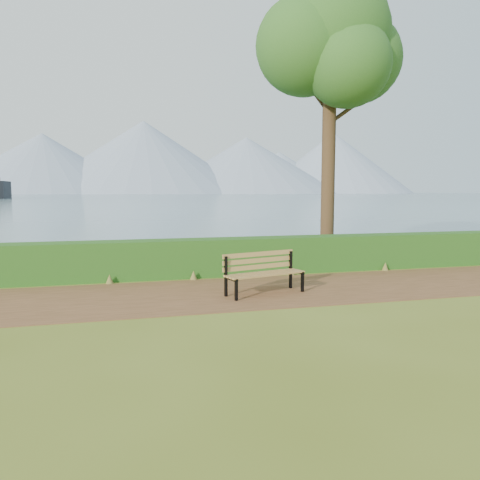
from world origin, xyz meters
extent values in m
plane|color=#56631C|center=(0.00, 0.00, 0.00)|extent=(140.00, 140.00, 0.00)
cube|color=#55371D|center=(0.00, 0.30, 0.01)|extent=(40.00, 3.40, 0.01)
cube|color=#123F12|center=(0.00, 2.60, 0.50)|extent=(32.00, 0.85, 1.00)
cube|color=slate|center=(0.00, 260.00, 0.01)|extent=(700.00, 510.00, 0.00)
cone|color=#7C8DA6|center=(-60.00, 395.00, 24.00)|extent=(160.00, 160.00, 48.00)
cone|color=#7C8DA6|center=(20.00, 405.00, 31.00)|extent=(190.00, 190.00, 62.00)
cone|color=#7C8DA6|center=(110.00, 400.00, 25.00)|extent=(170.00, 170.00, 50.00)
cone|color=#7C8DA6|center=(200.00, 410.00, 29.00)|extent=(150.00, 150.00, 58.00)
cone|color=#7C8DA6|center=(-10.00, 430.00, 17.50)|extent=(120.00, 120.00, 35.00)
cone|color=#7C8DA6|center=(150.00, 425.00, 20.00)|extent=(130.00, 130.00, 40.00)
cube|color=black|center=(-0.60, -0.51, 0.23)|extent=(0.07, 0.07, 0.47)
cube|color=black|center=(-0.72, -0.07, 0.44)|extent=(0.07, 0.07, 0.89)
cube|color=black|center=(-0.66, -0.29, 0.43)|extent=(0.19, 0.53, 0.05)
cube|color=black|center=(1.07, -0.04, 0.23)|extent=(0.07, 0.07, 0.47)
cube|color=black|center=(0.95, 0.40, 0.44)|extent=(0.07, 0.07, 0.89)
cube|color=black|center=(1.01, 0.18, 0.43)|extent=(0.19, 0.53, 0.05)
cube|color=olive|center=(0.23, -0.24, 0.47)|extent=(1.82, 0.59, 0.04)
cube|color=olive|center=(0.19, -0.12, 0.47)|extent=(1.82, 0.59, 0.04)
cube|color=olive|center=(0.16, 0.01, 0.47)|extent=(1.82, 0.59, 0.04)
cube|color=olive|center=(0.12, 0.13, 0.47)|extent=(1.82, 0.59, 0.04)
cube|color=olive|center=(0.11, 0.19, 0.59)|extent=(1.80, 0.54, 0.11)
cube|color=olive|center=(0.11, 0.19, 0.73)|extent=(1.80, 0.54, 0.11)
cube|color=olive|center=(0.11, 0.19, 0.88)|extent=(1.80, 0.54, 0.11)
cylinder|color=#352415|center=(3.67, 4.24, 3.92)|extent=(0.44, 0.44, 7.85)
sphere|color=#20511B|center=(3.67, 4.24, 7.19)|extent=(3.71, 3.71, 3.71)
sphere|color=#20511B|center=(4.70, 4.38, 6.54)|extent=(2.83, 2.83, 2.83)
sphere|color=#20511B|center=(2.78, 4.18, 6.76)|extent=(3.05, 3.05, 3.05)
sphere|color=#20511B|center=(3.86, 3.43, 6.10)|extent=(2.62, 2.62, 2.62)
sphere|color=#20511B|center=(3.36, 4.96, 7.74)|extent=(2.40, 2.40, 2.40)
sphere|color=#20511B|center=(3.80, 4.32, 8.28)|extent=(2.18, 2.18, 2.18)
cylinder|color=#352415|center=(4.16, 4.24, 4.80)|extent=(1.15, 0.13, 0.86)
cylinder|color=#352415|center=(3.24, 4.34, 5.34)|extent=(0.89, 0.41, 0.78)
camera|label=1|loc=(-2.95, -9.83, 2.30)|focal=35.00mm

